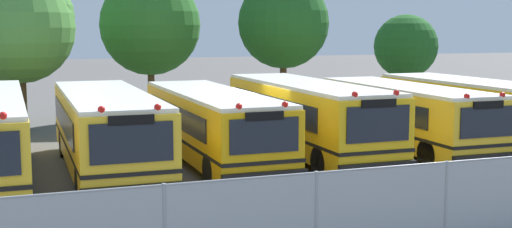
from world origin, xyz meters
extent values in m
plane|color=#514F4C|center=(0.00, 0.00, 0.00)|extent=(160.00, 160.00, 0.00)
cube|color=black|center=(-7.64, 0.34, 1.71)|extent=(0.07, 8.96, 0.74)
sphere|color=red|center=(-8.18, -5.56, 2.57)|extent=(0.18, 0.18, 0.18)
cylinder|color=black|center=(-7.78, -4.31, 0.50)|extent=(0.28, 1.00, 1.00)
cylinder|color=black|center=(-7.81, 3.98, 0.50)|extent=(0.28, 1.00, 1.00)
cube|color=yellow|center=(-5.27, -0.22, 1.37)|extent=(2.54, 9.92, 2.05)
cube|color=white|center=(-5.27, -0.22, 2.46)|extent=(2.49, 9.72, 0.12)
cube|color=black|center=(-5.31, -5.23, 0.53)|extent=(2.51, 0.18, 0.36)
cube|color=black|center=(-5.31, -5.18, 1.74)|extent=(2.02, 0.08, 0.98)
cube|color=black|center=(-4.02, 0.07, 1.70)|extent=(0.10, 7.72, 0.74)
cube|color=black|center=(-6.52, 0.09, 1.70)|extent=(0.10, 7.72, 0.74)
cube|color=black|center=(-5.27, -0.22, 0.96)|extent=(2.57, 10.02, 0.10)
sphere|color=red|center=(-4.63, -5.02, 2.56)|extent=(0.18, 0.18, 0.18)
sphere|color=red|center=(-5.99, -5.01, 2.56)|extent=(0.18, 0.18, 0.18)
cube|color=black|center=(-5.31, -5.19, 2.30)|extent=(1.11, 0.09, 0.24)
cylinder|color=black|center=(-4.21, -3.77, 0.50)|extent=(0.29, 1.00, 1.00)
cylinder|color=black|center=(-6.39, -3.76, 0.50)|extent=(0.29, 1.00, 1.00)
cylinder|color=black|center=(-4.15, 2.92, 0.50)|extent=(0.29, 1.00, 1.00)
cylinder|color=black|center=(-6.33, 2.94, 0.50)|extent=(0.29, 1.00, 1.00)
cube|color=#EAA80C|center=(-1.77, 0.07, 1.32)|extent=(2.38, 9.78, 1.94)
cube|color=white|center=(-1.77, 0.07, 2.35)|extent=(2.34, 9.58, 0.12)
cube|color=black|center=(-1.76, -4.89, 0.53)|extent=(2.41, 0.16, 0.36)
cube|color=black|center=(-1.76, -4.84, 1.67)|extent=(1.94, 0.06, 0.93)
cube|color=black|center=(-0.57, 0.37, 1.63)|extent=(0.05, 7.62, 0.70)
cube|color=black|center=(-2.97, 0.36, 1.63)|extent=(0.05, 7.62, 0.70)
cube|color=black|center=(-1.77, 0.07, 0.93)|extent=(2.41, 9.87, 0.10)
sphere|color=red|center=(-1.11, -4.67, 2.45)|extent=(0.18, 0.18, 0.18)
sphere|color=red|center=(-2.41, -4.67, 2.45)|extent=(0.18, 0.18, 0.18)
cube|color=black|center=(-1.76, -4.85, 2.19)|extent=(1.06, 0.08, 0.24)
cylinder|color=black|center=(-0.72, -3.42, 0.50)|extent=(0.28, 1.00, 1.00)
cylinder|color=black|center=(-2.81, -3.42, 0.50)|extent=(0.28, 1.00, 1.00)
cylinder|color=black|center=(-0.73, 3.15, 0.50)|extent=(0.28, 1.00, 1.00)
cylinder|color=black|center=(-2.82, 3.15, 0.50)|extent=(0.28, 1.00, 1.00)
cube|color=yellow|center=(1.69, 0.16, 1.42)|extent=(2.44, 9.87, 2.14)
cube|color=white|center=(1.69, 0.16, 2.55)|extent=(2.39, 9.68, 0.12)
cube|color=black|center=(1.68, -4.84, 0.53)|extent=(2.47, 0.17, 0.36)
cube|color=black|center=(1.68, -4.79, 1.80)|extent=(1.99, 0.06, 1.03)
cube|color=black|center=(2.92, 0.46, 1.76)|extent=(0.06, 7.70, 0.77)
cube|color=black|center=(0.46, 0.46, 1.76)|extent=(0.06, 7.70, 0.77)
cube|color=black|center=(1.69, 0.16, 0.99)|extent=(2.47, 9.97, 0.10)
sphere|color=red|center=(2.35, -4.63, 2.65)|extent=(0.18, 0.18, 0.18)
sphere|color=red|center=(1.01, -4.62, 2.65)|extent=(0.18, 0.18, 0.18)
cube|color=black|center=(1.68, -4.80, 2.39)|extent=(1.09, 0.08, 0.24)
cylinder|color=black|center=(2.75, -3.38, 0.50)|extent=(0.28, 1.00, 1.00)
cylinder|color=black|center=(0.61, -3.37, 0.50)|extent=(0.28, 1.00, 1.00)
cylinder|color=black|center=(2.77, 3.29, 0.50)|extent=(0.28, 1.00, 1.00)
cylinder|color=black|center=(0.63, 3.30, 0.50)|extent=(0.28, 1.00, 1.00)
cube|color=yellow|center=(5.47, -0.20, 1.33)|extent=(2.41, 9.12, 1.95)
cube|color=white|center=(5.47, -0.20, 2.36)|extent=(2.36, 8.93, 0.12)
cube|color=black|center=(5.44, -4.82, 0.53)|extent=(2.41, 0.17, 0.36)
cube|color=black|center=(5.44, -4.77, 1.68)|extent=(1.93, 0.07, 0.94)
cube|color=black|center=(6.67, 0.09, 1.64)|extent=(0.08, 7.10, 0.70)
cube|color=black|center=(4.27, 0.11, 1.64)|extent=(0.08, 7.10, 0.70)
cube|color=black|center=(5.47, -0.20, 0.94)|extent=(2.44, 9.21, 0.10)
sphere|color=red|center=(6.09, -4.60, 2.46)|extent=(0.18, 0.18, 0.18)
sphere|color=red|center=(4.79, -4.60, 2.46)|extent=(0.18, 0.18, 0.18)
cube|color=black|center=(5.44, -4.78, 2.20)|extent=(1.06, 0.09, 0.24)
cylinder|color=black|center=(6.49, -3.36, 0.50)|extent=(0.29, 1.00, 1.00)
cylinder|color=black|center=(4.41, -3.34, 0.50)|extent=(0.29, 1.00, 1.00)
cylinder|color=black|center=(6.52, 2.55, 0.50)|extent=(0.29, 1.00, 1.00)
cylinder|color=black|center=(4.45, 2.56, 0.50)|extent=(0.29, 1.00, 1.00)
cube|color=yellow|center=(9.04, 0.14, 1.34)|extent=(2.71, 10.43, 1.98)
cube|color=white|center=(9.04, 0.14, 2.39)|extent=(2.66, 10.22, 0.12)
cube|color=black|center=(10.32, 0.46, 1.66)|extent=(0.19, 8.10, 0.71)
cube|color=black|center=(7.76, 0.42, 1.66)|extent=(0.19, 8.10, 0.71)
cube|color=black|center=(9.04, 0.14, 0.94)|extent=(2.74, 10.53, 0.10)
cylinder|color=black|center=(10.10, 3.55, 0.50)|extent=(0.30, 1.00, 1.00)
cylinder|color=black|center=(7.86, 3.51, 0.50)|extent=(0.30, 1.00, 1.00)
cylinder|color=#4C3823|center=(-7.58, 9.81, 1.35)|extent=(0.46, 0.46, 2.69)
sphere|color=#478438|center=(-7.58, 9.81, 4.50)|extent=(4.83, 4.83, 4.83)
sphere|color=#478438|center=(-7.04, 9.94, 4.99)|extent=(3.73, 3.73, 3.73)
cylinder|color=#4C3823|center=(-1.47, 11.72, 1.40)|extent=(0.33, 0.33, 2.80)
sphere|color=#286623|center=(-1.47, 11.72, 4.64)|extent=(4.91, 4.91, 4.91)
sphere|color=#286623|center=(-0.76, 11.36, 4.79)|extent=(2.89, 2.89, 2.89)
cylinder|color=#4C3823|center=(4.79, 9.81, 1.53)|extent=(0.34, 0.34, 3.05)
sphere|color=#1E561E|center=(4.79, 9.81, 4.74)|extent=(4.50, 4.50, 4.50)
sphere|color=#1E561E|center=(4.47, 9.87, 4.64)|extent=(2.56, 2.56, 2.56)
cylinder|color=#4C3823|center=(12.95, 11.58, 1.07)|extent=(0.45, 0.45, 2.14)
sphere|color=#1E561E|center=(12.95, 11.58, 3.48)|extent=(3.57, 3.57, 3.57)
sphere|color=#1E561E|center=(13.49, 11.59, 3.42)|extent=(2.21, 2.21, 2.21)
cylinder|color=#9EA0A3|center=(-2.68, -10.01, 0.91)|extent=(0.07, 0.07, 1.82)
cylinder|color=#9EA0A3|center=(0.22, -10.01, 0.91)|extent=(0.07, 0.07, 1.82)
cube|color=#ADB2B7|center=(0.22, -10.01, 0.91)|extent=(23.19, 0.02, 1.78)
cylinder|color=#9EA0A3|center=(0.22, -10.01, 1.79)|extent=(23.19, 0.04, 0.04)
camera|label=1|loc=(-7.99, -21.26, 4.48)|focal=47.38mm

